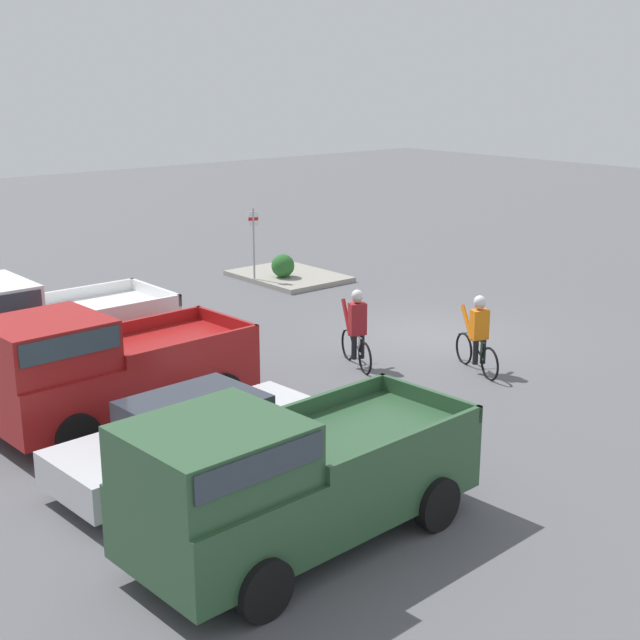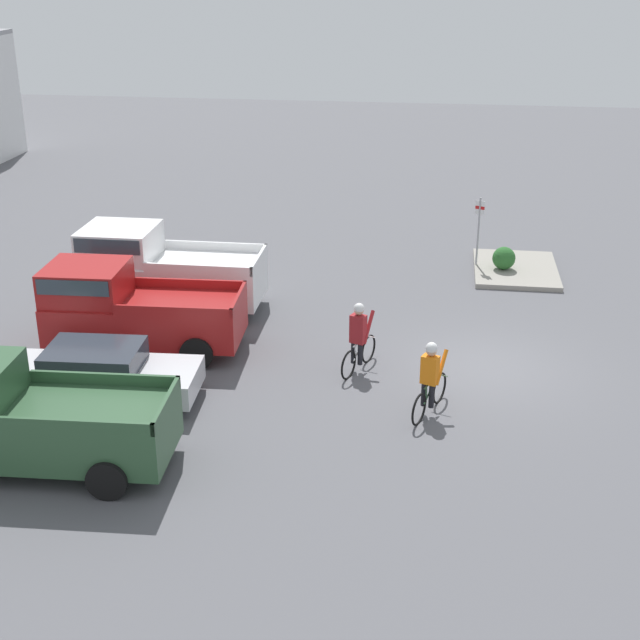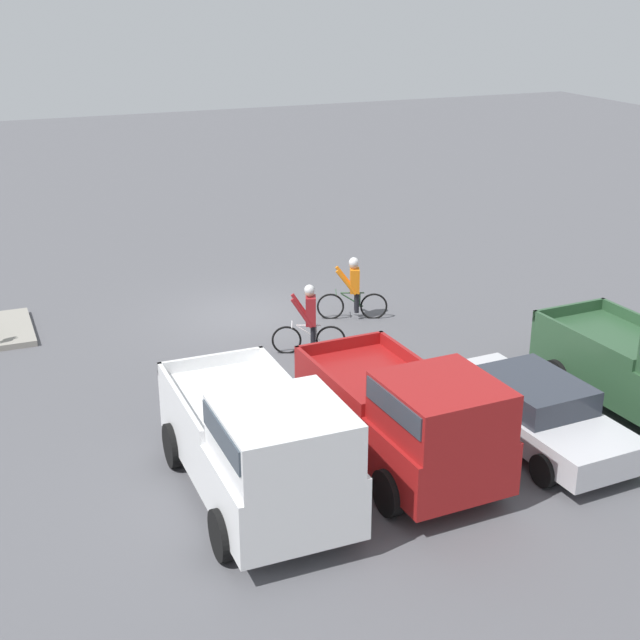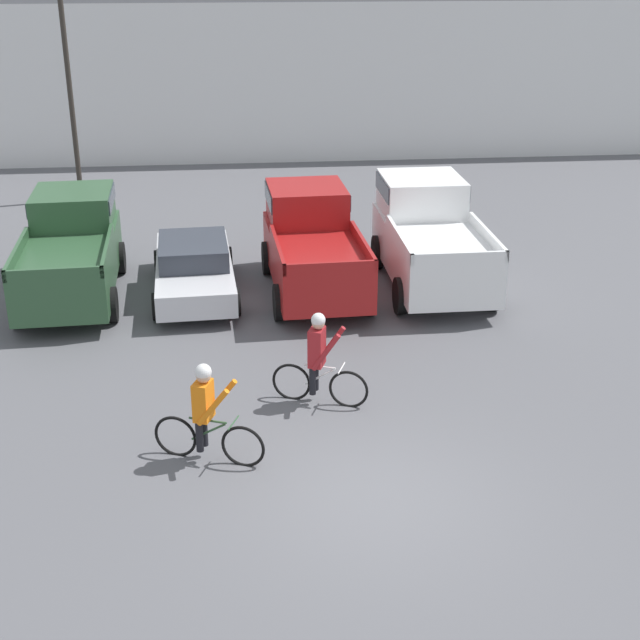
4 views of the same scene
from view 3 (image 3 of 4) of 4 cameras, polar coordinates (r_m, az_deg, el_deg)
The scene contains 6 objects.
ground_plane at distance 23.95m, azimuth -4.67°, elevation 0.30°, with size 80.00×80.00×0.00m, color #56565B.
sedan_0 at distance 17.73m, azimuth 13.41°, elevation -5.58°, with size 2.10×4.69×1.29m.
pickup_truck_1 at distance 16.03m, azimuth 5.70°, elevation -6.11°, with size 2.36×4.91×2.21m.
pickup_truck_2 at distance 14.92m, azimuth -3.80°, elevation -7.95°, with size 2.33×4.96×2.33m.
cyclist_0 at distance 21.14m, azimuth -0.69°, elevation 0.07°, with size 1.67×0.71×1.76m.
cyclist_1 at distance 23.37m, azimuth 2.14°, elevation 2.08°, with size 1.76×0.74×1.72m.
Camera 3 is at (6.74, 21.40, 8.37)m, focal length 50.00 mm.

